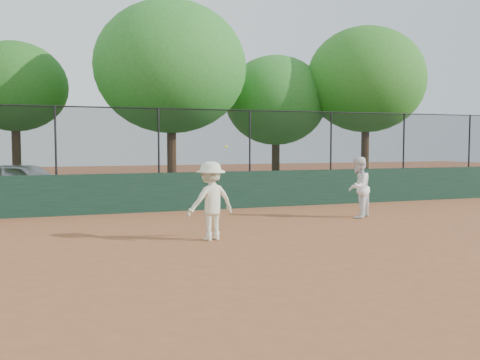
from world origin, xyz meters
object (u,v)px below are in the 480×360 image
object	(u,v)px
parked_car	(24,182)
tree_2	(171,67)
tree_1	(15,87)
tree_4	(366,80)
tree_3	(276,101)
player_main	(211,201)
player_second	(358,187)

from	to	relation	value
parked_car	tree_2	bearing A→B (deg)	-58.24
tree_1	tree_4	xyz separation A→B (m)	(14.55, -2.78, 0.54)
tree_3	tree_4	xyz separation A→B (m)	(3.66, -1.57, 0.89)
tree_1	tree_3	size ratio (longest dim) A/B	1.03
player_main	tree_2	distance (m)	10.41
parked_car	tree_3	world-z (taller)	tree_3
tree_1	player_main	bearing A→B (deg)	-69.60
player_main	tree_2	bearing A→B (deg)	82.68
parked_car	tree_2	xyz separation A→B (m)	(5.38, 0.31, 4.31)
player_second	tree_1	bearing A→B (deg)	-86.41
player_main	tree_1	world-z (taller)	tree_1
tree_2	tree_4	bearing A→B (deg)	0.02
tree_3	tree_1	bearing A→B (deg)	173.70
tree_1	tree_4	bearing A→B (deg)	-10.80
player_second	tree_2	bearing A→B (deg)	-102.67
player_main	tree_1	distance (m)	13.51
parked_car	player_main	distance (m)	10.05
parked_car	player_second	world-z (taller)	player_second
tree_1	tree_3	bearing A→B (deg)	-6.30
player_second	player_main	bearing A→B (deg)	-17.68
tree_4	player_main	bearing A→B (deg)	-136.61
tree_1	tree_3	distance (m)	10.96
tree_3	player_second	bearing A→B (deg)	-98.68
tree_2	player_second	bearing A→B (deg)	-63.53
tree_1	tree_3	xyz separation A→B (m)	(10.88, -1.20, -0.35)
tree_2	tree_3	world-z (taller)	tree_2
player_main	tree_4	distance (m)	14.34
tree_1	parked_car	bearing A→B (deg)	-82.95
tree_2	tree_3	distance (m)	5.46
player_second	tree_4	distance (m)	9.91
parked_car	tree_4	distance (m)	14.77
tree_2	tree_3	bearing A→B (deg)	17.10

